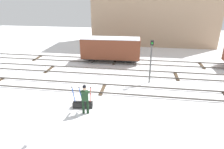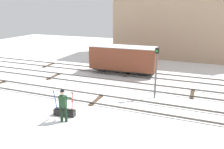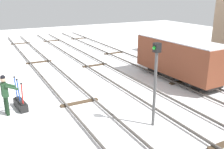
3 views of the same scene
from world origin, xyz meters
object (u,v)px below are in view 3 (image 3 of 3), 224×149
Objects in this scene: switch_lever_frame at (20,104)px; rail_worker at (5,92)px; signal_post at (155,76)px; freight_car_mid_siding at (179,57)px.

switch_lever_frame is 0.78× the size of rail_worker.
rail_worker is at bearing -126.94° from signal_post.
freight_car_mid_siding is at bearing 83.25° from rail_worker.
switch_lever_frame is 9.50m from freight_car_mid_siding.
switch_lever_frame is at bearing -93.81° from freight_car_mid_siding.
freight_car_mid_siding reaches higher than switch_lever_frame.
rail_worker is at bearing -91.60° from freight_car_mid_siding.
signal_post is (4.24, 4.55, 1.89)m from switch_lever_frame.
switch_lever_frame is 6.50m from signal_post.
switch_lever_frame is at bearing -133.00° from signal_post.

